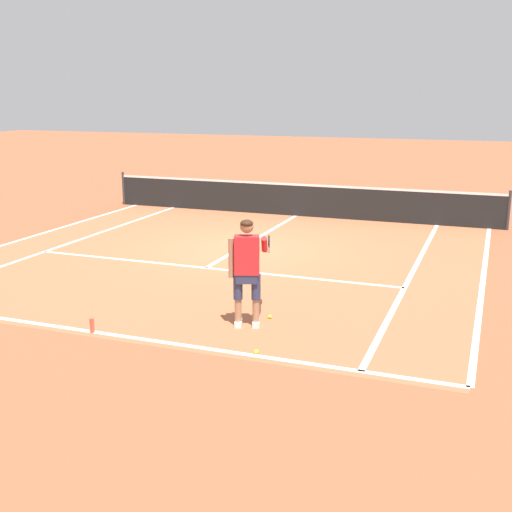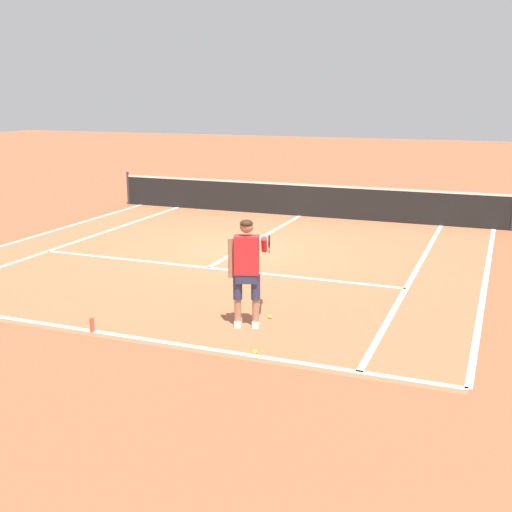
{
  "view_description": "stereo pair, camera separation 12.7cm",
  "coord_description": "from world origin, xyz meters",
  "px_view_note": "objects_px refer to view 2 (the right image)",
  "views": [
    {
      "loc": [
        5.59,
        -13.83,
        3.56
      ],
      "look_at": [
        2.09,
        -4.48,
        1.05
      ],
      "focal_mm": 45.39,
      "sensor_mm": 36.0,
      "label": 1
    },
    {
      "loc": [
        5.71,
        -13.78,
        3.56
      ],
      "look_at": [
        2.09,
        -4.48,
        1.05
      ],
      "focal_mm": 45.39,
      "sensor_mm": 36.0,
      "label": 2
    }
  ],
  "objects_px": {
    "tennis_ball_near_feet": "(255,352)",
    "water_bottle": "(92,325)",
    "tennis_ball_by_baseline": "(270,317)",
    "tennis_player": "(247,265)"
  },
  "relations": [
    {
      "from": "tennis_ball_near_feet",
      "to": "water_bottle",
      "type": "xyz_separation_m",
      "value": [
        -2.65,
        -0.1,
        0.08
      ]
    },
    {
      "from": "tennis_player",
      "to": "water_bottle",
      "type": "height_order",
      "value": "tennis_player"
    },
    {
      "from": "tennis_player",
      "to": "tennis_ball_by_baseline",
      "type": "relative_size",
      "value": 25.95
    },
    {
      "from": "tennis_player",
      "to": "tennis_ball_near_feet",
      "type": "height_order",
      "value": "tennis_player"
    },
    {
      "from": "tennis_ball_near_feet",
      "to": "tennis_ball_by_baseline",
      "type": "height_order",
      "value": "same"
    },
    {
      "from": "tennis_ball_by_baseline",
      "to": "water_bottle",
      "type": "bearing_deg",
      "value": -146.48
    },
    {
      "from": "tennis_ball_near_feet",
      "to": "tennis_ball_by_baseline",
      "type": "xyz_separation_m",
      "value": [
        -0.31,
        1.46,
        0.0
      ]
    },
    {
      "from": "tennis_player",
      "to": "tennis_ball_by_baseline",
      "type": "height_order",
      "value": "tennis_player"
    },
    {
      "from": "tennis_ball_near_feet",
      "to": "water_bottle",
      "type": "distance_m",
      "value": 2.65
    },
    {
      "from": "tennis_player",
      "to": "water_bottle",
      "type": "distance_m",
      "value": 2.55
    }
  ]
}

